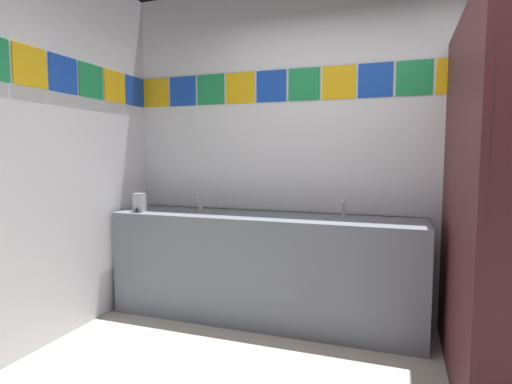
# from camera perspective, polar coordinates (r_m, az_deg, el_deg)

# --- Properties ---
(wall_back) EXTENTS (4.26, 0.09, 2.77)m
(wall_back) POSITION_cam_1_polar(r_m,az_deg,el_deg) (3.45, 16.07, 5.68)
(wall_back) COLOR silver
(wall_back) RESTS_ON ground_plane
(vanity_counter) EXTENTS (2.51, 0.57, 0.86)m
(vanity_counter) POSITION_cam_1_polar(r_m,az_deg,el_deg) (3.41, 1.04, -10.29)
(vanity_counter) COLOR slate
(vanity_counter) RESTS_ON ground_plane
(faucet_left) EXTENTS (0.04, 0.10, 0.14)m
(faucet_left) POSITION_cam_1_polar(r_m,az_deg,el_deg) (3.63, -7.93, -1.71)
(faucet_left) COLOR silver
(faucet_left) RESTS_ON vanity_counter
(faucet_right) EXTENTS (0.04, 0.10, 0.14)m
(faucet_right) POSITION_cam_1_polar(r_m,az_deg,el_deg) (3.26, 12.07, -2.56)
(faucet_right) COLOR silver
(faucet_right) RESTS_ON vanity_counter
(soap_dispenser) EXTENTS (0.09, 0.09, 0.16)m
(soap_dispenser) POSITION_cam_1_polar(r_m,az_deg,el_deg) (3.64, -15.89, -1.42)
(soap_dispenser) COLOR #B7BABF
(soap_dispenser) RESTS_ON vanity_counter
(stall_divider) EXTENTS (0.92, 1.48, 2.16)m
(stall_divider) POSITION_cam_1_polar(r_m,az_deg,el_deg) (2.47, 30.75, -1.77)
(stall_divider) COLOR #471E23
(stall_divider) RESTS_ON ground_plane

